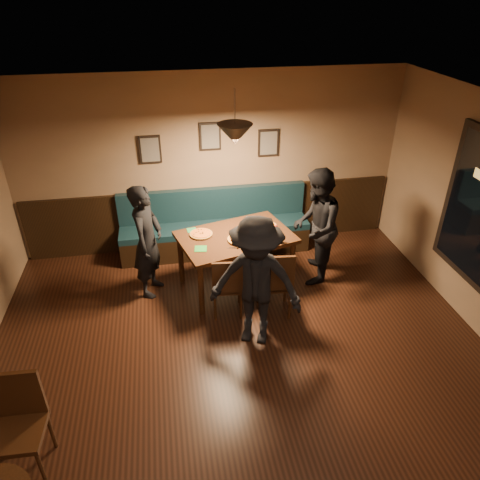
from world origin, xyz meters
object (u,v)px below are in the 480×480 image
Objects in this scene: chair_near_left at (227,284)px; chair_near_right at (274,281)px; tabasco_bottle at (276,228)px; dining_table at (236,261)px; diner_left at (147,241)px; diner_front at (256,283)px; booth_bench at (215,224)px; cafe_chair_far at (17,432)px; soda_glass at (280,238)px; diner_right at (316,227)px.

chair_near_right is (0.61, -0.10, 0.05)m from chair_near_left.
dining_table is at bearing 179.67° from tabasco_bottle.
chair_near_right is 0.60× the size of diner_left.
diner_left is at bearing 157.07° from diner_front.
tabasco_bottle is at bearing -52.86° from booth_bench.
booth_bench is at bearing 84.90° from dining_table.
booth_bench is 1.56m from chair_near_left.
chair_near_left is 0.89× the size of cafe_chair_far.
chair_near_left is 0.55× the size of diner_left.
diner_left is (-0.99, 0.65, 0.37)m from chair_near_left.
diner_left is 10.76× the size of soda_glass.
dining_table is at bearing 75.94° from chair_near_left.
booth_bench is 1.76m from chair_near_right.
diner_left reaches higher than tabasco_bottle.
diner_right is (1.14, -0.02, 0.45)m from dining_table.
diner_right is at bearing -71.67° from diner_left.
soda_glass is at bearing -140.39° from cafe_chair_far.
soda_glass is (0.52, 0.88, 0.05)m from diner_front.
chair_near_right is at bearing -75.17° from dining_table.
diner_right reaches higher than chair_near_left.
diner_right is 4.30m from cafe_chair_far.
diner_right is at bearing -1.98° from tabasco_bottle.
tabasco_bottle is at bearing -71.68° from diner_left.
diner_front reaches higher than soda_glass.
tabasco_bottle is at bearing 81.31° from chair_near_right.
diner_left is 0.97× the size of diner_front.
diner_left is at bearing 168.55° from soda_glass.
diner_left is at bearing 177.96° from tabasco_bottle.
diner_left is 1.75m from diner_front.
chair_near_right is at bearing 75.59° from diner_front.
diner_right is at bearing -37.22° from booth_bench.
dining_table is (0.17, -0.98, -0.09)m from booth_bench.
tabasco_bottle is (-0.57, 0.02, 0.03)m from diner_right.
cafe_chair_far reaches higher than soda_glass.
dining_table is 3.43m from cafe_chair_far.
booth_bench reaches higher than chair_near_left.
diner_right is at bearing 24.92° from soda_glass.
chair_near_right reaches higher than tabasco_bottle.
diner_right is (1.31, -1.00, 0.36)m from booth_bench.
tabasco_bottle is at bearing -15.33° from dining_table.
soda_glass is at bearing -92.90° from tabasco_bottle.
diner_right is 1.02× the size of diner_front.
tabasco_bottle is (1.77, -0.06, 0.07)m from diner_left.
chair_near_right reaches higher than chair_near_left.
diner_right reaches higher than diner_left.
diner_front is (-0.36, -0.48, 0.35)m from chair_near_right.
chair_near_left is 1.07m from tabasco_bottle.
tabasco_bottle is (0.78, 0.58, 0.44)m from chair_near_left.
cafe_chair_far is (-2.18, -3.48, 0.00)m from booth_bench.
cafe_chair_far is at bearing -140.76° from chair_near_right.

